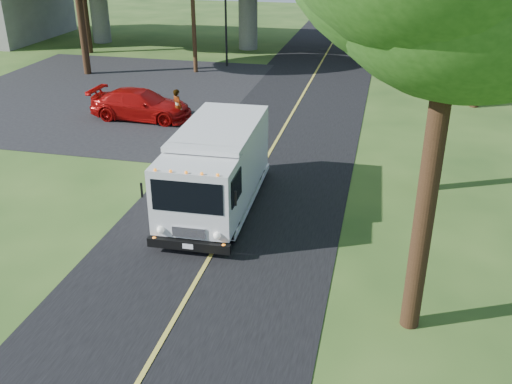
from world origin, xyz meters
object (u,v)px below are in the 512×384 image
(traffic_signal, at_px, (226,17))
(step_van, at_px, (216,167))
(red_sedan, at_px, (141,104))
(pedestrian, at_px, (178,107))

(traffic_signal, distance_m, step_van, 20.91)
(traffic_signal, xyz_separation_m, step_van, (5.32, -20.15, -1.72))
(traffic_signal, relative_size, red_sedan, 1.06)
(traffic_signal, height_order, pedestrian, traffic_signal)
(step_van, xyz_separation_m, red_sedan, (-6.31, 8.40, -0.77))
(traffic_signal, height_order, step_van, traffic_signal)
(pedestrian, bearing_deg, step_van, 157.70)
(step_van, relative_size, pedestrian, 3.93)
(red_sedan, bearing_deg, pedestrian, -97.78)
(step_van, bearing_deg, pedestrian, 116.53)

